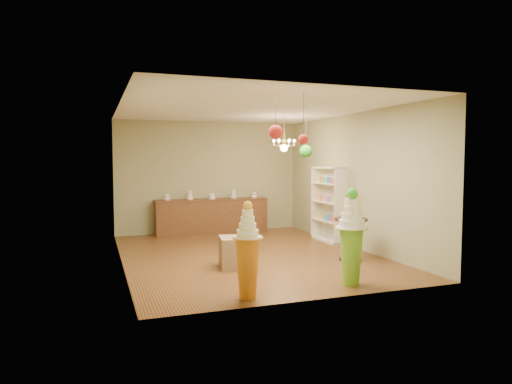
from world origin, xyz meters
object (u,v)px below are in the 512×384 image
object	(u,v)px
pedestal_green	(351,244)
pedestal_orange	(248,259)
round_table	(351,233)
sideboard	(212,215)

from	to	relation	value
pedestal_green	pedestal_orange	bearing A→B (deg)	-176.57
pedestal_orange	round_table	xyz separation A→B (m)	(2.69, 1.65, -0.02)
sideboard	round_table	size ratio (longest dim) A/B	3.55
pedestal_orange	sideboard	bearing A→B (deg)	80.75
sideboard	pedestal_green	bearing A→B (deg)	-82.02
pedestal_green	sideboard	world-z (taller)	pedestal_green
pedestal_orange	sideboard	size ratio (longest dim) A/B	0.46
sideboard	round_table	bearing A→B (deg)	-67.35
pedestal_orange	sideboard	world-z (taller)	pedestal_orange
pedestal_green	sideboard	size ratio (longest dim) A/B	0.50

